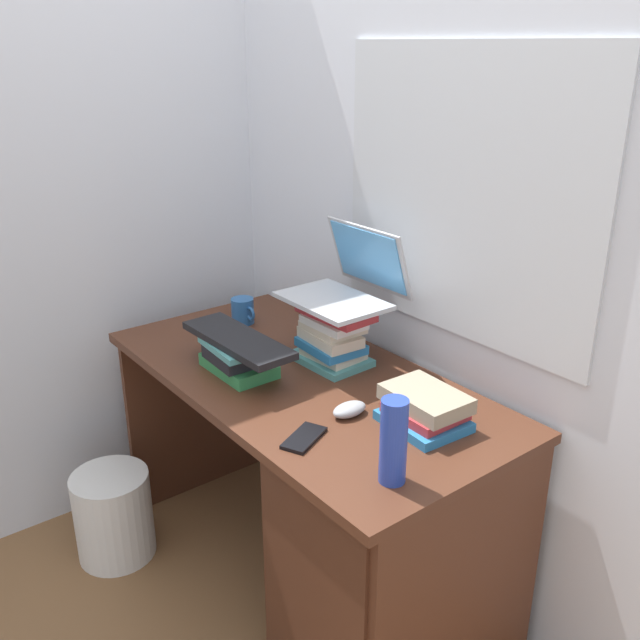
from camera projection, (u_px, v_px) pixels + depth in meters
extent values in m
plane|color=brown|center=(304.00, 571.00, 2.39)|extent=(6.00, 6.00, 0.00)
cube|color=silver|center=(400.00, 177.00, 2.13)|extent=(6.00, 0.05, 2.60)
cube|color=silver|center=(461.00, 196.00, 1.91)|extent=(0.90, 0.01, 0.80)
cube|color=silver|center=(163.00, 156.00, 2.53)|extent=(0.05, 6.00, 2.60)
cube|color=#4C2819|center=(302.00, 381.00, 2.12)|extent=(1.36, 0.67, 0.03)
cube|color=#4C2819|center=(202.00, 404.00, 2.75)|extent=(0.02, 0.61, 0.71)
cube|color=#4C2819|center=(460.00, 605.00, 1.77)|extent=(0.02, 0.61, 0.71)
cube|color=#442416|center=(392.00, 564.00, 1.91)|extent=(0.41, 0.57, 0.68)
cube|color=teal|center=(331.00, 359.00, 2.21)|extent=(0.24, 0.18, 0.02)
cube|color=beige|center=(333.00, 353.00, 2.19)|extent=(0.18, 0.15, 0.03)
cube|color=#2672B2|center=(331.00, 345.00, 2.18)|extent=(0.20, 0.16, 0.03)
cube|color=beige|center=(330.00, 337.00, 2.16)|extent=(0.21, 0.14, 0.03)
cube|color=beige|center=(333.00, 327.00, 2.17)|extent=(0.18, 0.15, 0.02)
cube|color=white|center=(334.00, 322.00, 2.14)|extent=(0.19, 0.13, 0.02)
cube|color=#B22D33|center=(336.00, 313.00, 2.15)|extent=(0.25, 0.15, 0.02)
cube|color=white|center=(337.00, 307.00, 2.14)|extent=(0.23, 0.17, 0.02)
cube|color=#338C4C|center=(239.00, 365.00, 2.14)|extent=(0.24, 0.15, 0.04)
cube|color=black|center=(235.00, 354.00, 2.12)|extent=(0.18, 0.15, 0.04)
cube|color=teal|center=(233.00, 346.00, 2.11)|extent=(0.22, 0.15, 0.02)
cube|color=#2672B2|center=(423.00, 421.00, 1.84)|extent=(0.22, 0.19, 0.03)
cube|color=#B22D33|center=(425.00, 411.00, 1.84)|extent=(0.18, 0.17, 0.03)
cube|color=gray|center=(426.00, 399.00, 1.83)|extent=(0.23, 0.16, 0.04)
cube|color=#B7BABF|center=(333.00, 301.00, 2.13)|extent=(0.33, 0.22, 0.01)
cube|color=#B7BABF|center=(369.00, 257.00, 2.17)|extent=(0.33, 0.07, 0.21)
cube|color=#59A5E5|center=(368.00, 257.00, 2.16)|extent=(0.30, 0.06, 0.18)
cube|color=black|center=(238.00, 340.00, 2.10)|extent=(0.42, 0.15, 0.02)
ellipsoid|color=#A5A8AD|center=(349.00, 409.00, 1.89)|extent=(0.06, 0.10, 0.04)
cylinder|color=#265999|center=(243.00, 311.00, 2.51)|extent=(0.08, 0.08, 0.09)
torus|color=#265999|center=(250.00, 314.00, 2.47)|extent=(0.05, 0.01, 0.05)
cylinder|color=#263FA5|center=(393.00, 441.00, 1.58)|extent=(0.06, 0.06, 0.21)
cube|color=black|center=(304.00, 438.00, 1.78)|extent=(0.12, 0.15, 0.01)
cylinder|color=silver|center=(114.00, 515.00, 2.42)|extent=(0.26, 0.26, 0.32)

